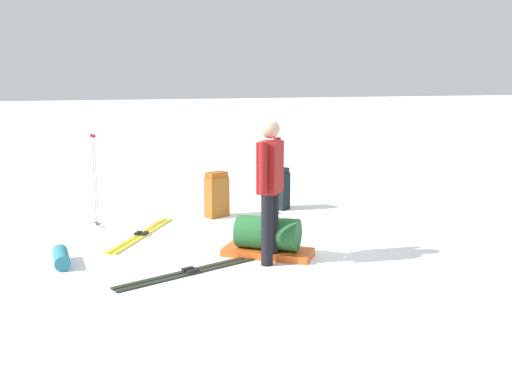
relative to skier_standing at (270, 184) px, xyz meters
name	(u,v)px	position (x,y,z in m)	size (l,w,h in m)	color
ground_plane	(256,244)	(0.80, -0.04, -0.95)	(80.00, 80.00, 0.00)	white
skier_standing	(270,184)	(0.00, 0.00, 0.00)	(0.48, 0.38, 1.70)	black
ski_pair_near	(190,272)	(-0.14, 0.97, -0.94)	(0.91, 1.79, 0.05)	black
ski_pair_far	(141,235)	(1.60, 1.39, -0.94)	(1.71, 1.05, 0.05)	gold
backpack_large_dark	(279,189)	(2.69, -0.93, -0.62)	(0.37, 0.35, 0.69)	black
backpack_bright	(217,195)	(2.42, 0.17, -0.61)	(0.34, 0.40, 0.71)	#92531D
ski_poles_planted_near	(95,176)	(2.22, 1.98, -0.20)	(0.17, 0.10, 1.36)	#B9B6B9
gear_sled	(268,238)	(0.26, -0.05, -0.73)	(0.97, 1.17, 0.49)	#E0551C
sleeping_mat_rolled	(61,258)	(0.53, 2.40, -0.86)	(0.18, 0.18, 0.55)	teal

